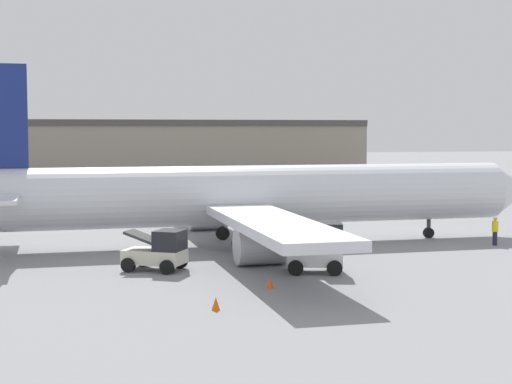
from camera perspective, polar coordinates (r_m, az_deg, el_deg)
name	(u,v)px	position (r m, az deg, el deg)	size (l,w,h in m)	color
ground_plane	(256,244)	(50.69, 0.00, -3.82)	(400.00, 400.00, 0.00)	gray
terminal_building	(81,156)	(94.92, -12.60, 2.55)	(65.52, 15.84, 8.53)	gray
airplane	(241,196)	(50.10, -1.09, -0.31)	(41.18, 37.40, 11.26)	silver
ground_crew_worker	(495,230)	(52.38, 16.99, -2.66)	(0.41, 0.41, 1.84)	#1E2338
baggage_tug	(319,250)	(40.69, 4.63, -4.24)	(3.17, 2.64, 2.59)	silver
belt_loader_truck	(159,251)	(41.44, -7.08, -4.28)	(3.59, 3.23, 2.16)	beige
safety_cone_near	(216,304)	(32.37, -2.94, -8.11)	(0.36, 0.36, 0.55)	#EF590F
safety_cone_far	(270,282)	(36.74, 1.03, -6.59)	(0.36, 0.36, 0.55)	#EF590F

